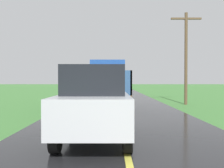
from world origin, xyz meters
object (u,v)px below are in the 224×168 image
object	(u,v)px
banana_truck_near	(107,83)
banana_truck_far	(111,82)
following_car	(95,102)
utility_pole_roadside	(186,54)

from	to	relation	value
banana_truck_near	banana_truck_far	xyz separation A→B (m)	(0.15, 9.30, 0.01)
banana_truck_near	following_car	xyz separation A→B (m)	(-0.15, -8.01, -0.40)
banana_truck_near	utility_pole_roadside	size ratio (longest dim) A/B	0.94
following_car	utility_pole_roadside	bearing A→B (deg)	61.61
following_car	banana_truck_near	bearing A→B (deg)	88.92
utility_pole_roadside	following_car	bearing A→B (deg)	-118.39
banana_truck_far	following_car	bearing A→B (deg)	-91.01
banana_truck_far	utility_pole_roadside	world-z (taller)	utility_pole_roadside
banana_truck_near	banana_truck_far	bearing A→B (deg)	89.05
banana_truck_near	following_car	world-z (taller)	banana_truck_near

